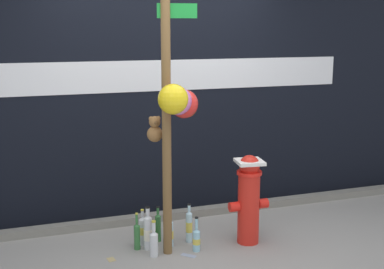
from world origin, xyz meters
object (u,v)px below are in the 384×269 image
object	(u,v)px
bottle_1	(137,235)
fire_hydrant	(249,197)
bottle_0	(158,227)
bottle_2	(154,242)
memorial_post	(174,87)
bottle_6	(148,232)
bottle_3	(189,226)
bottle_4	(143,230)
bottle_5	(170,232)
bottle_7	(196,239)

from	to	relation	value
bottle_1	fire_hydrant	bearing A→B (deg)	-10.11
bottle_0	bottle_2	size ratio (longest dim) A/B	1.04
memorial_post	bottle_2	world-z (taller)	memorial_post
fire_hydrant	bottle_6	xyz separation A→B (m)	(-0.93, 0.15, -0.28)
bottle_1	bottle_3	distance (m)	0.50
bottle_1	bottle_4	bearing A→B (deg)	51.16
bottle_2	bottle_4	world-z (taller)	bottle_4
bottle_5	bottle_7	size ratio (longest dim) A/B	1.07
fire_hydrant	bottle_3	world-z (taller)	fire_hydrant
bottle_0	bottle_7	size ratio (longest dim) A/B	1.07
bottle_1	bottle_2	world-z (taller)	bottle_1
bottle_4	bottle_7	size ratio (longest dim) A/B	1.05
fire_hydrant	bottle_6	size ratio (longest dim) A/B	2.07
memorial_post	bottle_6	xyz separation A→B (m)	(-0.21, 0.17, -1.34)
bottle_2	bottle_3	size ratio (longest dim) A/B	0.88
fire_hydrant	bottle_7	xyz separation A→B (m)	(-0.53, -0.03, -0.33)
bottle_4	bottle_5	bearing A→B (deg)	-28.96
bottle_3	bottle_5	xyz separation A→B (m)	(-0.20, -0.04, -0.03)
bottle_5	bottle_7	world-z (taller)	bottle_5
memorial_post	fire_hydrant	distance (m)	1.28
bottle_0	bottle_6	xyz separation A→B (m)	(-0.13, -0.15, 0.02)
bottle_2	bottle_5	size ratio (longest dim) A/B	0.96
bottle_6	bottle_7	distance (m)	0.45
memorial_post	bottle_3	world-z (taller)	memorial_post
bottle_5	bottle_6	world-z (taller)	bottle_6
bottle_1	bottle_4	size ratio (longest dim) A/B	1.02
fire_hydrant	bottle_6	world-z (taller)	fire_hydrant
bottle_0	bottle_4	bearing A→B (deg)	-171.70
bottle_7	bottle_6	bearing A→B (deg)	155.69
bottle_1	bottle_6	bearing A→B (deg)	-17.40
bottle_5	fire_hydrant	bearing A→B (deg)	-11.77
fire_hydrant	bottle_4	bearing A→B (deg)	163.76
fire_hydrant	bottle_4	world-z (taller)	fire_hydrant
bottle_0	bottle_3	distance (m)	0.30
bottle_7	bottle_5	bearing A→B (deg)	137.39
memorial_post	bottle_3	distance (m)	1.37
memorial_post	bottle_3	bearing A→B (deg)	45.07
bottle_3	bottle_5	size ratio (longest dim) A/B	1.09
bottle_1	bottle_2	xyz separation A→B (m)	(0.11, -0.19, -0.00)
fire_hydrant	bottle_2	world-z (taller)	fire_hydrant
bottle_6	bottle_3	bearing A→B (deg)	4.77
bottle_3	bottle_4	world-z (taller)	bottle_3
fire_hydrant	bottle_3	size ratio (longest dim) A/B	2.24
memorial_post	bottle_4	world-z (taller)	memorial_post
bottle_5	bottle_1	bearing A→B (deg)	173.88
bottle_7	bottle_1	bearing A→B (deg)	156.96
memorial_post	bottle_2	size ratio (longest dim) A/B	7.95
bottle_1	bottle_7	distance (m)	0.54
bottle_3	bottle_4	xyz separation A→B (m)	(-0.43, 0.09, -0.02)
fire_hydrant	bottle_4	xyz separation A→B (m)	(-0.95, 0.28, -0.30)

